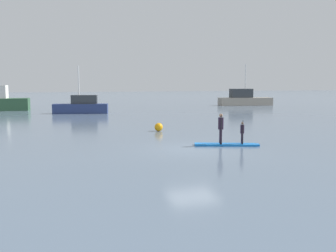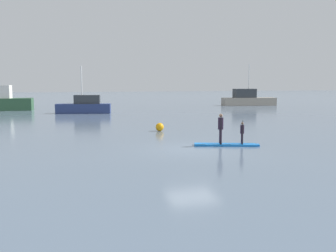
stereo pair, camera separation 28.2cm
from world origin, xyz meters
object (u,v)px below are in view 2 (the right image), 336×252
(paddler_adult, at_px, (221,127))
(fishing_boat_green_midground, at_px, (84,106))
(mooring_buoy_near, at_px, (160,127))
(motor_boat_small_navy, at_px, (248,99))
(paddleboard_near, at_px, (226,145))
(paddler_child_solo, at_px, (242,132))

(paddler_adult, height_order, fishing_boat_green_midground, fishing_boat_green_midground)
(paddler_adult, distance_m, mooring_buoy_near, 6.81)
(paddler_adult, xyz_separation_m, motor_boat_small_navy, (17.78, 31.30, -0.12))
(motor_boat_small_navy, bearing_deg, mooring_buoy_near, -128.10)
(mooring_buoy_near, bearing_deg, paddleboard_near, -73.96)
(paddleboard_near, xyz_separation_m, fishing_boat_green_midground, (-6.06, 23.30, 0.69))
(paddler_child_solo, bearing_deg, mooring_buoy_near, 111.11)
(paddleboard_near, height_order, fishing_boat_green_midground, fishing_boat_green_midground)
(motor_boat_small_navy, bearing_deg, fishing_boat_green_midground, -161.01)
(paddler_adult, distance_m, paddler_child_solo, 1.15)
(paddleboard_near, relative_size, mooring_buoy_near, 5.99)
(paddleboard_near, height_order, motor_boat_small_navy, motor_boat_small_navy)
(paddler_adult, height_order, mooring_buoy_near, paddler_adult)
(paddler_adult, distance_m, motor_boat_small_navy, 36.00)
(fishing_boat_green_midground, height_order, mooring_buoy_near, fishing_boat_green_midground)
(paddleboard_near, relative_size, paddler_adult, 2.13)
(motor_boat_small_navy, bearing_deg, paddleboard_near, -119.10)
(paddler_child_solo, relative_size, motor_boat_small_navy, 0.16)
(paddleboard_near, height_order, paddler_child_solo, paddler_child_solo)
(paddler_adult, relative_size, motor_boat_small_navy, 0.20)
(paddler_child_solo, distance_m, motor_boat_small_navy, 35.81)
(paddler_adult, distance_m, fishing_boat_green_midground, 23.91)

